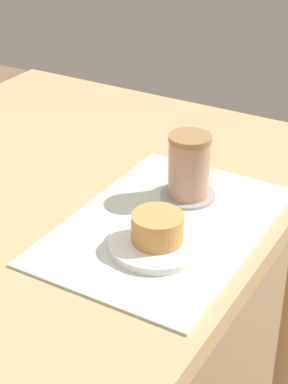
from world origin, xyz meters
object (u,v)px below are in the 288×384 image
Objects in this scene: dining_table at (17,247)px; pastry at (157,228)px; pastry_plate at (157,243)px; coffee_mug at (190,165)px.

dining_table is 14.67× the size of pastry.
pastry is (0.00, 0.00, 0.03)m from pastry_plate.
pastry_plate is (0.01, -0.27, 0.09)m from dining_table.
pastry reaches higher than dining_table.
pastry_plate is at bearing -87.00° from dining_table.
pastry_plate is 0.17m from coffee_mug.
coffee_mug reaches higher than pastry_plate.
coffee_mug reaches higher than dining_table.
dining_table is at bearing 126.01° from coffee_mug.
dining_table is 0.33m from coffee_mug.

